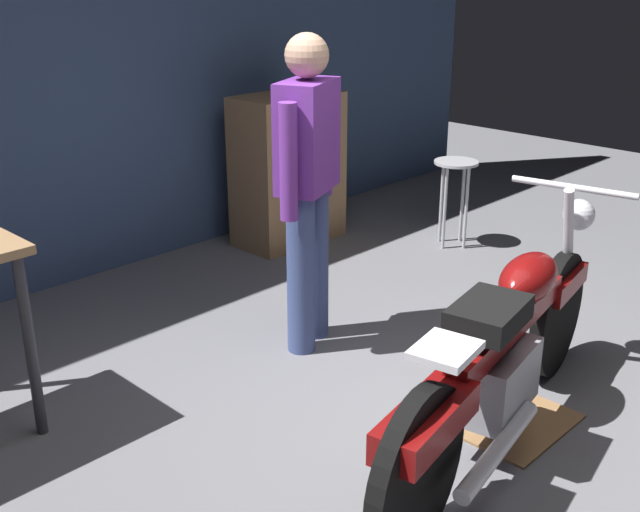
% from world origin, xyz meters
% --- Properties ---
extents(ground_plane, '(12.00, 12.00, 0.00)m').
position_xyz_m(ground_plane, '(0.00, 0.00, 0.00)').
color(ground_plane, slate).
extents(back_wall, '(8.00, 0.12, 3.10)m').
position_xyz_m(back_wall, '(0.00, 2.80, 1.55)').
color(back_wall, '#384C70').
rests_on(back_wall, ground_plane).
extents(motorcycle, '(2.17, 0.74, 1.00)m').
position_xyz_m(motorcycle, '(0.16, -0.28, 0.45)').
color(motorcycle, black).
rests_on(motorcycle, ground_plane).
extents(person_standing, '(0.53, 0.35, 1.67)m').
position_xyz_m(person_standing, '(0.26, 1.00, 0.93)').
color(person_standing, '#3E4E83').
rests_on(person_standing, ground_plane).
extents(shop_stool, '(0.32, 0.32, 0.64)m').
position_xyz_m(shop_stool, '(2.12, 1.35, 0.50)').
color(shop_stool, '#B2B2B7').
rests_on(shop_stool, ground_plane).
extents(wooden_dresser, '(0.80, 0.47, 1.10)m').
position_xyz_m(wooden_dresser, '(1.35, 2.30, 0.55)').
color(wooden_dresser, '#99724C').
rests_on(wooden_dresser, ground_plane).
extents(drip_tray, '(0.56, 0.40, 0.01)m').
position_xyz_m(drip_tray, '(0.34, -0.28, 0.01)').
color(drip_tray, olive).
rests_on(drip_tray, ground_plane).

